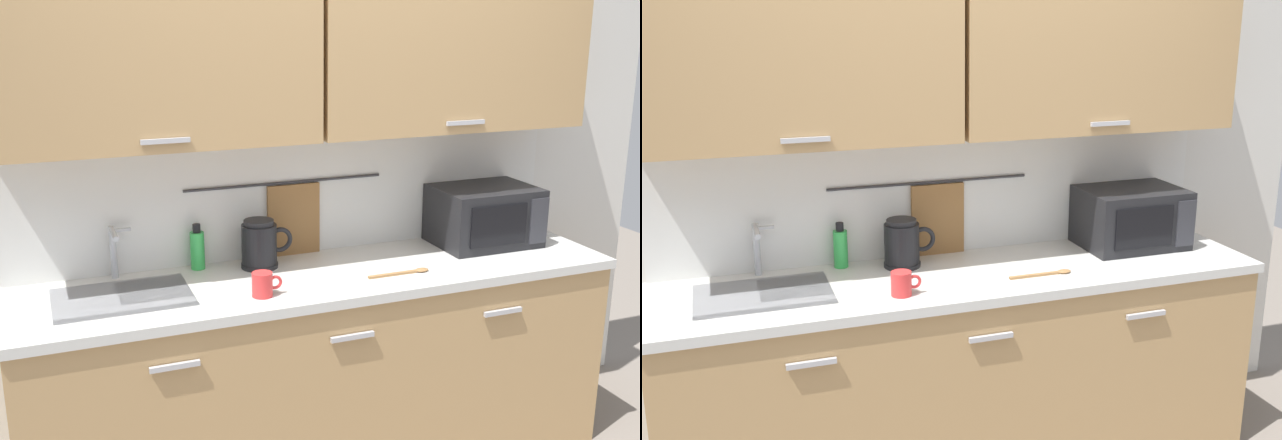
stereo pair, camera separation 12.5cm
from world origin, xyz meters
The scene contains 8 objects.
counter_unit centered at (-0.01, 0.30, 0.46)m, with size 2.53×0.64×0.90m.
back_wall_assembly centered at (0.00, 0.53, 1.52)m, with size 3.70×0.41×2.50m.
sink_faucet centered at (-0.81, 0.53, 1.04)m, with size 0.09×0.17×0.22m.
microwave centered at (0.85, 0.41, 1.04)m, with size 0.46×0.35×0.27m.
electric_kettle centered at (-0.22, 0.46, 1.00)m, with size 0.23×0.16×0.21m.
dish_soap_bottle centered at (-0.47, 0.54, 0.99)m, with size 0.06×0.06×0.20m.
mug_near_sink centered at (-0.31, 0.13, 0.95)m, with size 0.12×0.08×0.09m.
wooden_spoon centered at (0.32, 0.16, 0.91)m, with size 0.28×0.04×0.01m.
Camera 1 is at (-1.09, -2.46, 1.96)m, focal length 42.35 mm.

